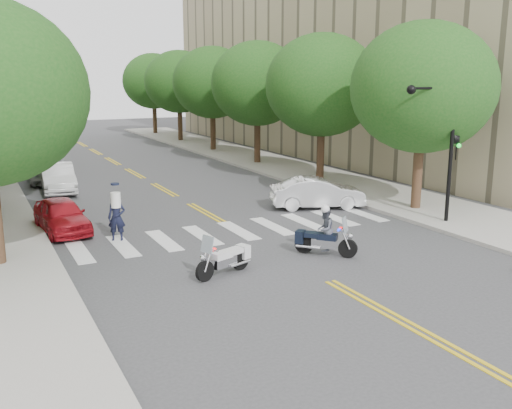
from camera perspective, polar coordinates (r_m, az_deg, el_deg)
ground at (r=17.48m, az=7.40°, el=-7.64°), size 140.00×140.00×0.00m
sidewalk_right at (r=40.62m, az=1.01°, el=4.24°), size 5.00×60.00×0.15m
building_right at (r=53.23m, az=15.56°, el=17.59°), size 26.00×44.00×22.00m
tree_r_0 at (r=26.63m, az=16.34°, el=11.14°), size 6.40×6.40×8.45m
tree_r_1 at (r=32.94m, az=6.63°, el=11.76°), size 6.40×6.40×8.45m
tree_r_2 at (r=39.85m, az=0.14°, el=11.99°), size 6.40×6.40×8.45m
tree_r_3 at (r=47.12m, az=-4.40°, el=12.06°), size 6.40×6.40×8.45m
tree_r_4 at (r=54.58m, az=-7.72°, el=12.07°), size 6.40×6.40×8.45m
tree_r_5 at (r=62.19m, az=-10.22°, el=12.04°), size 6.40×6.40×8.45m
traffic_signal_pole at (r=24.19m, az=18.25°, el=6.55°), size 2.82×0.42×6.00m
motorcycle_police at (r=19.72m, az=6.74°, el=-2.83°), size 1.65×1.79×1.79m
motorcycle_parked at (r=17.87m, az=-2.87°, el=-5.44°), size 2.09×1.01×1.39m
officer_standing at (r=21.93m, az=-13.76°, el=-1.28°), size 0.76×0.63×1.77m
convertible at (r=26.81m, az=6.15°, el=1.17°), size 4.63×2.94×1.44m
parked_car_a at (r=23.79m, az=-18.87°, el=-1.03°), size 1.98×4.13×1.36m
parked_car_b at (r=32.18m, az=-19.21°, el=2.53°), size 1.92×4.70×1.52m
parked_car_c at (r=35.52m, az=-19.96°, el=3.21°), size 2.64×4.95×1.32m
parked_car_d at (r=38.59m, az=-20.55°, el=3.76°), size 1.89×4.19×1.19m
parked_car_e at (r=47.83m, az=-21.92°, el=5.43°), size 1.94×4.48×1.50m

